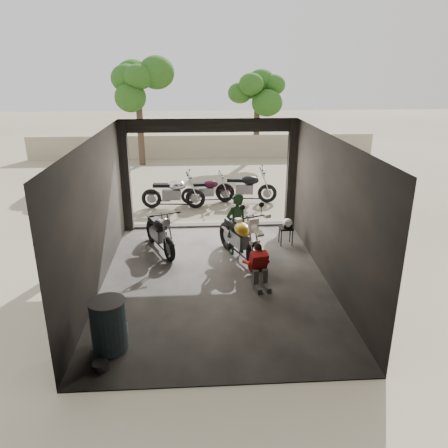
{
  "coord_description": "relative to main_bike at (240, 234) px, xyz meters",
  "views": [
    {
      "loc": [
        -0.36,
        -8.86,
        4.57
      ],
      "look_at": [
        0.24,
        0.6,
        1.13
      ],
      "focal_mm": 35.0,
      "sensor_mm": 36.0,
      "label": 1
    }
  ],
  "objects": [
    {
      "name": "stool",
      "position": [
        1.32,
        0.89,
        -0.25
      ],
      "size": [
        0.36,
        0.36,
        0.5
      ],
      "rotation": [
        0.0,
        0.0,
        -0.34
      ],
      "color": "black",
      "rests_on": "ground"
    },
    {
      "name": "mechanic",
      "position": [
        0.27,
        -1.52,
        -0.19
      ],
      "size": [
        0.62,
        0.75,
        0.96
      ],
      "primitive_type": null,
      "rotation": [
        0.0,
        0.0,
        0.21
      ],
      "color": "red",
      "rests_on": "ground"
    },
    {
      "name": "tree_left",
      "position": [
        -3.68,
        11.43,
        3.31
      ],
      "size": [
        2.2,
        2.2,
        5.6
      ],
      "color": "#382B1E",
      "rests_on": "ground"
    },
    {
      "name": "main_bike",
      "position": [
        0.0,
        0.0,
        0.0
      ],
      "size": [
        1.51,
        2.19,
        1.35
      ],
      "primitive_type": null,
      "rotation": [
        0.0,
        0.0,
        0.37
      ],
      "color": "beige",
      "rests_on": "ground"
    },
    {
      "name": "outside_bike_c",
      "position": [
        0.69,
        4.87,
        -0.04
      ],
      "size": [
        1.98,
        1.04,
        1.28
      ],
      "primitive_type": null,
      "rotation": [
        0.0,
        0.0,
        1.43
      ],
      "color": "black",
      "rests_on": "ground"
    },
    {
      "name": "outside_bike_b",
      "position": [
        -0.67,
        4.84,
        -0.13
      ],
      "size": [
        1.66,
        0.8,
        1.09
      ],
      "primitive_type": null,
      "rotation": [
        0.0,
        0.0,
        1.66
      ],
      "color": "#400F21",
      "rests_on": "ground"
    },
    {
      "name": "tree_right",
      "position": [
        2.12,
        12.93,
        2.88
      ],
      "size": [
        2.2,
        2.2,
        5.0
      ],
      "color": "#382B1E",
      "rests_on": "ground"
    },
    {
      "name": "oil_drum",
      "position": [
        -2.57,
        -3.53,
        -0.21
      ],
      "size": [
        0.72,
        0.72,
        0.93
      ],
      "primitive_type": "cylinder",
      "rotation": [
        0.0,
        0.0,
        0.24
      ],
      "color": "#3B5864",
      "rests_on": "ground"
    },
    {
      "name": "outside_bike_a",
      "position": [
        -1.85,
        4.34,
        -0.04
      ],
      "size": [
        1.92,
        0.9,
        1.27
      ],
      "primitive_type": null,
      "rotation": [
        0.0,
        0.0,
        1.5
      ],
      "color": "black",
      "rests_on": "ground"
    },
    {
      "name": "helmet",
      "position": [
        1.35,
        0.87,
        -0.04
      ],
      "size": [
        0.35,
        0.36,
        0.26
      ],
      "primitive_type": "ellipsoid",
      "rotation": [
        0.0,
        0.0,
        -0.33
      ],
      "color": "white",
      "rests_on": "stool"
    },
    {
      "name": "rider",
      "position": [
        -0.07,
        0.36,
        0.14
      ],
      "size": [
        0.7,
        0.63,
        1.62
      ],
      "primitive_type": "imported",
      "rotation": [
        0.0,
        0.0,
        3.65
      ],
      "color": "black",
      "rests_on": "ground"
    },
    {
      "name": "ground",
      "position": [
        -0.68,
        -1.07,
        -0.67
      ],
      "size": [
        80.0,
        80.0,
        0.0
      ],
      "primitive_type": "plane",
      "color": "#7A6D56",
      "rests_on": "ground"
    },
    {
      "name": "left_bike",
      "position": [
        -2.03,
        0.67,
        -0.08
      ],
      "size": [
        1.37,
        1.91,
        1.19
      ],
      "primitive_type": null,
      "rotation": [
        0.0,
        0.0,
        0.41
      ],
      "color": "black",
      "rests_on": "ground"
    },
    {
      "name": "boundary_wall",
      "position": [
        -0.68,
        12.93,
        -0.07
      ],
      "size": [
        18.0,
        0.3,
        1.2
      ],
      "primitive_type": "cube",
      "color": "gray",
      "rests_on": "ground"
    },
    {
      "name": "sign_post",
      "position": [
        2.36,
        3.73,
        0.9
      ],
      "size": [
        0.78,
        0.08,
        2.34
      ],
      "rotation": [
        0.0,
        0.0,
        -0.22
      ],
      "color": "black",
      "rests_on": "ground"
    },
    {
      "name": "garage",
      "position": [
        -0.68,
        -0.52,
        0.6
      ],
      "size": [
        7.0,
        7.13,
        3.2
      ],
      "color": "#2D2B28",
      "rests_on": "ground"
    }
  ]
}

